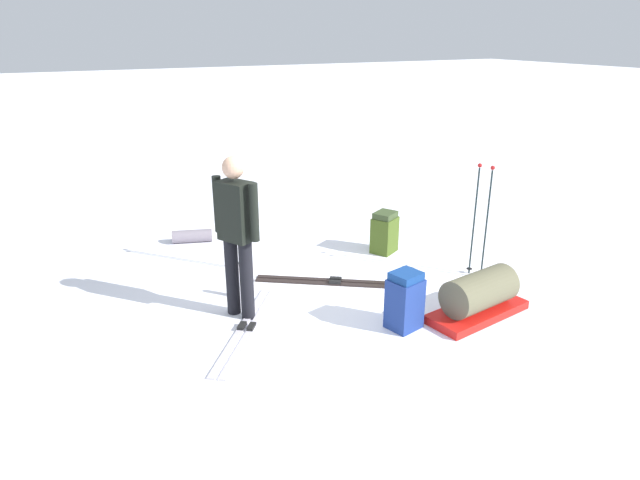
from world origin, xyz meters
The scene contains 11 objects.
ground_plane centered at (0.00, 0.00, 0.00)m, with size 80.00×80.00×0.00m, color white.
skier_standing centered at (0.04, 0.92, 0.95)m, with size 0.51×0.35×1.70m.
ski_pair_near centered at (-0.28, 0.97, 0.01)m, with size 1.53×1.22×0.05m.
ski_pair_far centered at (0.28, -0.35, 0.01)m, with size 1.21×1.68×0.05m.
backpack_large_dark centered at (0.85, -1.41, 0.27)m, with size 0.39×0.41×0.56m.
backpack_bright centered at (-0.96, -0.46, 0.30)m, with size 0.34×0.36×0.61m.
ski_poles_planted_near centered at (1.20, 0.53, 0.70)m, with size 0.16×0.10×1.25m.
ski_poles_planted_far centered at (-0.30, -1.98, 0.76)m, with size 0.23×0.12×1.38m.
gear_sled centered at (-1.12, -1.29, 0.22)m, with size 0.62×1.21×0.49m.
sleeping_mat_rolled centered at (2.40, 0.80, 0.09)m, with size 0.18×0.18×0.55m, color slate.
thermos_bottle centered at (0.50, 0.85, 0.13)m, with size 0.07×0.07×0.26m, color black.
Camera 1 is at (-5.02, 2.57, 2.83)m, focal length 31.43 mm.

